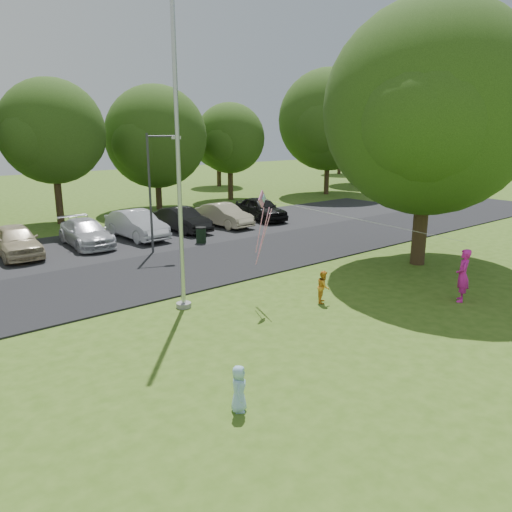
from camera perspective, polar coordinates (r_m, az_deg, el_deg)
ground at (r=15.65m, az=12.85°, el=-7.84°), size 120.00×120.00×0.00m
park_road at (r=21.98m, az=-5.86°, el=-0.95°), size 60.00×6.00×0.06m
parking_strip at (r=27.50m, az=-13.36°, el=1.87°), size 42.00×7.00×0.06m
flagpole at (r=16.04m, az=-8.79°, el=8.29°), size 0.50×0.50×10.00m
street_lamp at (r=23.81m, az=-11.55°, el=8.21°), size 1.49×0.75×5.60m
trash_can at (r=25.93m, az=-6.30°, el=2.35°), size 0.55×0.55×0.87m
big_tree at (r=22.33m, az=19.26°, el=15.07°), size 9.36×8.72×10.95m
tree_row at (r=35.51m, az=-17.95°, el=13.58°), size 64.35×11.94×10.88m
horizon_trees at (r=45.43m, az=-19.46°, el=11.73°), size 77.46×7.20×7.02m
parked_cars at (r=27.27m, az=-14.31°, el=3.26°), size 19.97×4.92×1.48m
woman at (r=18.53m, az=22.56°, el=-2.07°), size 0.81×0.73×1.85m
child_yellow at (r=17.26m, az=7.72°, el=-3.49°), size 0.69×0.67×1.12m
child_blue at (r=10.87m, az=-1.97°, el=-14.91°), size 0.58×0.60×1.04m
kite at (r=16.62m, az=1.36°, el=4.96°), size 5.63×4.62×2.57m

